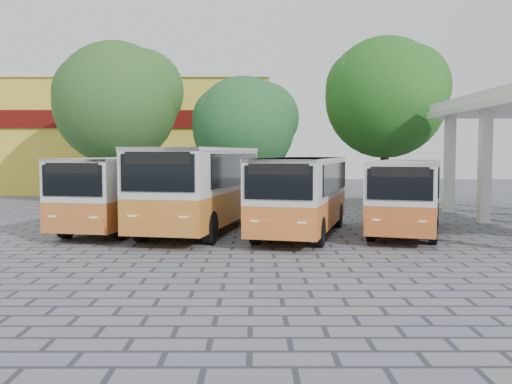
{
  "coord_description": "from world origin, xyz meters",
  "views": [
    {
      "loc": [
        -1.8,
        -17.69,
        2.97
      ],
      "look_at": [
        -1.75,
        3.34,
        1.5
      ],
      "focal_mm": 40.0,
      "sensor_mm": 36.0,
      "label": 1
    }
  ],
  "objects_px": {
    "bus_far_left": "(123,188)",
    "bus_centre_right": "(302,190)",
    "bus_far_right": "(407,192)",
    "bus_centre_left": "(200,183)"
  },
  "relations": [
    {
      "from": "bus_centre_left",
      "to": "bus_far_right",
      "type": "bearing_deg",
      "value": 8.12
    },
    {
      "from": "bus_centre_right",
      "to": "bus_far_right",
      "type": "distance_m",
      "value": 3.91
    },
    {
      "from": "bus_centre_left",
      "to": "bus_far_right",
      "type": "relative_size",
      "value": 1.16
    },
    {
      "from": "bus_centre_right",
      "to": "bus_far_right",
      "type": "xyz_separation_m",
      "value": [
        3.89,
        0.42,
        -0.07
      ]
    },
    {
      "from": "bus_centre_right",
      "to": "bus_centre_left",
      "type": "bearing_deg",
      "value": -178.43
    },
    {
      "from": "bus_far_right",
      "to": "bus_centre_right",
      "type": "bearing_deg",
      "value": -155.52
    },
    {
      "from": "bus_far_left",
      "to": "bus_centre_right",
      "type": "relative_size",
      "value": 0.99
    },
    {
      "from": "bus_far_left",
      "to": "bus_far_right",
      "type": "bearing_deg",
      "value": 6.12
    },
    {
      "from": "bus_far_left",
      "to": "bus_centre_left",
      "type": "xyz_separation_m",
      "value": [
        2.99,
        -0.51,
        0.21
      ]
    },
    {
      "from": "bus_centre_left",
      "to": "bus_centre_right",
      "type": "height_order",
      "value": "bus_centre_left"
    }
  ]
}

